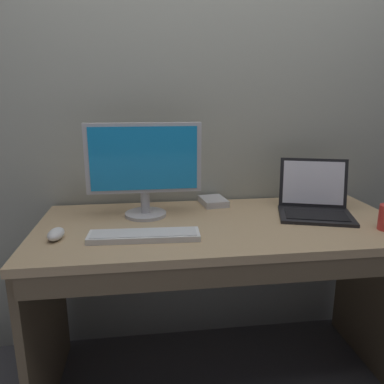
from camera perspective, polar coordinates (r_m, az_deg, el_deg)
The scene contains 7 objects.
ground_plane at distance 2.01m, azimuth 4.12°, elevation -26.47°, with size 14.00×14.00×0.00m, color #4C4C51.
desk at distance 1.67m, azimuth 4.59°, elevation -11.07°, with size 1.58×0.71×0.79m.
laptop_black at distance 1.79m, azimuth 18.42°, elevation -1.71°, with size 0.39×0.37×0.24m.
external_monitor at distance 1.63m, azimuth -7.41°, elevation 4.13°, with size 0.50×0.19×0.42m.
wired_keyboard at distance 1.43m, azimuth -7.40°, elevation -6.67°, with size 0.43×0.13×0.03m.
computer_mouse at distance 1.51m, azimuth -20.27°, elevation -6.11°, with size 0.06×0.11×0.04m, color white.
external_drive_box at distance 1.87m, azimuth 3.30°, elevation -1.44°, with size 0.12×0.16×0.03m, color silver.
Camera 1 is at (-0.33, -1.49, 1.32)m, focal length 34.54 mm.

